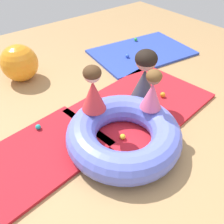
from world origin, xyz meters
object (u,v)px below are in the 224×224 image
inflatable_cushion (124,135)px  play_ball_blue (127,56)px  child_in_red (93,89)px  exercise_ball_large (19,63)px  child_in_pink (152,90)px  play_ball_green (136,39)px  play_ball_yellow (123,137)px  adult_seated (144,79)px  play_ball_teal (38,127)px  play_ball_orange (163,95)px

inflatable_cushion → play_ball_blue: bearing=47.5°
child_in_red → exercise_ball_large: 1.65m
play_ball_blue → exercise_ball_large: exercise_ball_large is taller
exercise_ball_large → inflatable_cushion: bearing=-81.4°
child_in_pink → child_in_red: bearing=39.8°
play_ball_green → exercise_ball_large: size_ratio=0.12×
play_ball_green → play_ball_yellow: same height
adult_seated → play_ball_yellow: (-0.64, -0.35, -0.33)m
play_ball_teal → play_ball_blue: bearing=19.6°
play_ball_teal → child_in_pink: bearing=-36.0°
child_in_pink → play_ball_yellow: child_in_pink is taller
play_ball_yellow → exercise_ball_large: exercise_ball_large is taller
child_in_red → adult_seated: 0.79m
inflatable_cushion → exercise_ball_large: (-0.30, 2.00, 0.11)m
play_ball_green → play_ball_teal: size_ratio=1.02×
play_ball_green → play_ball_orange: size_ratio=0.89×
inflatable_cushion → child_in_pink: bearing=3.7°
adult_seated → play_ball_green: 2.00m
inflatable_cushion → exercise_ball_large: size_ratio=2.27×
inflatable_cushion → child_in_pink: size_ratio=2.66×
play_ball_blue → inflatable_cushion: bearing=-132.5°
child_in_pink → play_ball_teal: 1.36m
child_in_pink → play_ball_green: bearing=-53.4°
play_ball_orange → play_ball_teal: bearing=164.0°
child_in_red → play_ball_orange: size_ratio=7.35×
child_in_red → play_ball_orange: 1.18m
inflatable_cushion → play_ball_yellow: bearing=57.9°
adult_seated → play_ball_green: (1.28, 1.51, -0.33)m
child_in_pink → exercise_ball_large: bearing=5.6°
child_in_pink → adult_seated: size_ratio=0.62×
play_ball_orange → play_ball_green: bearing=58.5°
adult_seated → play_ball_teal: adult_seated is taller
adult_seated → inflatable_cushion: bearing=128.8°
child_in_red → play_ball_blue: (1.46, 1.09, -0.50)m
play_ball_green → play_ball_orange: bearing=-121.5°
child_in_pink → play_ball_green: child_in_pink is taller
child_in_red → play_ball_teal: (-0.53, 0.39, -0.51)m
inflatable_cushion → child_in_red: size_ratio=2.35×
play_ball_green → exercise_ball_large: 2.26m
child_in_pink → child_in_red: child_in_red is taller
play_ball_teal → exercise_ball_large: exercise_ball_large is taller
play_ball_yellow → play_ball_blue: bearing=47.2°
child_in_red → play_ball_yellow: size_ratio=8.16×
adult_seated → play_ball_blue: (0.69, 1.08, -0.33)m
child_in_pink → adult_seated: (0.26, 0.37, -0.15)m
child_in_pink → play_ball_blue: 1.81m
child_in_red → adult_seated: size_ratio=0.70×
child_in_pink → play_ball_orange: (0.57, 0.29, -0.47)m
play_ball_blue → play_ball_green: 0.72m
child_in_pink → play_ball_orange: size_ratio=6.49×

